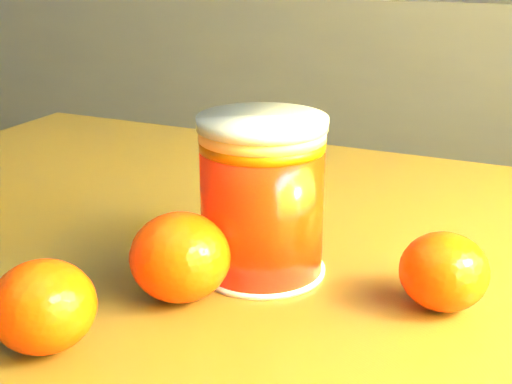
% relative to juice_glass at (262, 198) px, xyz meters
% --- Properties ---
extents(kitchen_counter, '(3.15, 0.60, 0.90)m').
position_rel_juice_glass_xyz_m(kitchen_counter, '(-0.95, 1.25, -0.39)').
color(kitchen_counter, '#434448').
rests_on(kitchen_counter, ground).
extents(juice_glass, '(0.09, 0.09, 0.11)m').
position_rel_juice_glass_xyz_m(juice_glass, '(0.00, 0.00, 0.00)').
color(juice_glass, '#FF2105').
rests_on(juice_glass, table).
extents(orange_front, '(0.08, 0.08, 0.06)m').
position_rel_juice_glass_xyz_m(orange_front, '(-0.04, -0.06, -0.03)').
color(orange_front, '#FF3E05').
rests_on(orange_front, table).
extents(orange_back, '(0.07, 0.07, 0.05)m').
position_rel_juice_glass_xyz_m(orange_back, '(0.13, -0.01, -0.03)').
color(orange_back, '#FF3E05').
rests_on(orange_back, table).
extents(orange_extra, '(0.06, 0.06, 0.05)m').
position_rel_juice_glass_xyz_m(orange_extra, '(-0.08, -0.14, -0.03)').
color(orange_extra, '#FF3E05').
rests_on(orange_extra, table).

